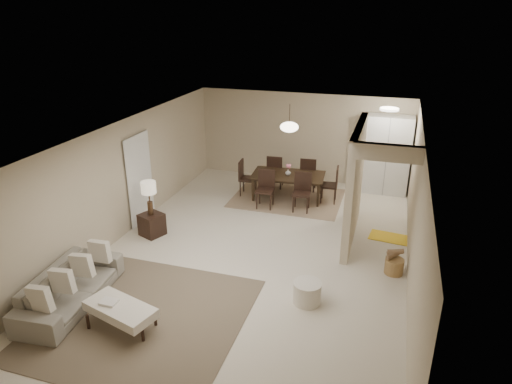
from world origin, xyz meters
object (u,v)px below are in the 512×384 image
(side_table, at_px, (152,225))
(ottoman_bench, at_px, (120,310))
(pantry_cabinet, at_px, (387,155))
(dining_table, at_px, (288,187))
(round_pouf, at_px, (307,293))
(wicker_basket, at_px, (394,266))
(sofa, at_px, (70,287))

(side_table, bearing_deg, ottoman_bench, -69.39)
(pantry_cabinet, distance_m, dining_table, 2.77)
(round_pouf, distance_m, dining_table, 4.57)
(round_pouf, bearing_deg, pantry_cabinet, 79.91)
(pantry_cabinet, relative_size, wicker_basket, 5.99)
(ottoman_bench, xyz_separation_m, side_table, (-1.11, 2.96, -0.08))
(ottoman_bench, height_order, wicker_basket, ottoman_bench)
(sofa, height_order, side_table, sofa)
(pantry_cabinet, distance_m, ottoman_bench, 7.99)
(sofa, height_order, round_pouf, sofa)
(dining_table, bearing_deg, round_pouf, -76.52)
(wicker_basket, height_order, dining_table, dining_table)
(dining_table, bearing_deg, wicker_basket, -51.01)
(sofa, xyz_separation_m, ottoman_bench, (1.16, -0.30, 0.02))
(round_pouf, bearing_deg, dining_table, 107.79)
(ottoman_bench, bearing_deg, sofa, -178.77)
(sofa, bearing_deg, wicker_basket, -68.50)
(sofa, bearing_deg, ottoman_bench, -109.57)
(sofa, relative_size, side_table, 4.35)
(side_table, bearing_deg, round_pouf, -21.01)
(side_table, bearing_deg, wicker_basket, -0.60)
(pantry_cabinet, relative_size, side_table, 4.25)
(round_pouf, height_order, wicker_basket, round_pouf)
(side_table, distance_m, round_pouf, 4.03)
(pantry_cabinet, height_order, ottoman_bench, pantry_cabinet)
(side_table, distance_m, dining_table, 3.74)
(wicker_basket, bearing_deg, sofa, -153.39)
(pantry_cabinet, distance_m, side_table, 6.34)
(sofa, bearing_deg, pantry_cabinet, -40.40)
(ottoman_bench, bearing_deg, side_table, 126.31)
(pantry_cabinet, height_order, sofa, pantry_cabinet)
(pantry_cabinet, relative_size, dining_table, 1.13)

